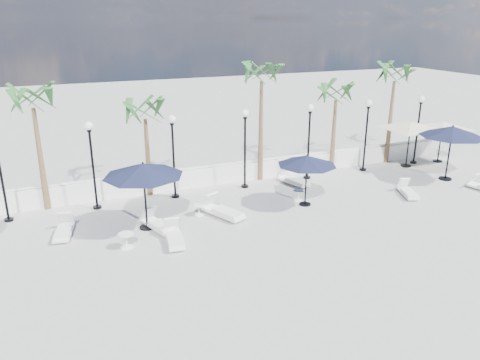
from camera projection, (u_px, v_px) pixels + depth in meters
name	position (u px, v px, depth m)	size (l,w,h in m)	color
ground	(314.00, 243.00, 17.26)	(100.00, 100.00, 0.00)	#9D9E99
balustrade	(237.00, 172.00, 23.65)	(26.00, 0.30, 1.01)	white
lamppost_1	(92.00, 153.00, 19.57)	(0.36, 0.36, 3.84)	black
lamppost_2	(173.00, 145.00, 20.84)	(0.36, 0.36, 3.84)	black
lamppost_3	(245.00, 138.00, 22.11)	(0.36, 0.36, 3.84)	black
lamppost_4	(309.00, 131.00, 23.38)	(0.36, 0.36, 3.84)	black
lamppost_5	(367.00, 125.00, 24.65)	(0.36, 0.36, 3.84)	black
lamppost_6	(419.00, 120.00, 25.92)	(0.36, 0.36, 3.84)	black
palm_0	(33.00, 105.00, 18.87)	(2.60, 2.60, 5.50)	brown
palm_1	(145.00, 115.00, 20.76)	(2.60, 2.60, 4.70)	brown
palm_2	(262.00, 78.00, 22.38)	(2.60, 2.60, 6.10)	brown
palm_3	(336.00, 97.00, 24.33)	(2.60, 2.60, 4.90)	brown
palm_4	(395.00, 79.00, 25.42)	(2.60, 2.60, 5.70)	brown
lounger_0	(174.00, 237.00, 17.19)	(0.81, 1.87, 0.68)	white
lounger_1	(64.00, 230.00, 17.78)	(0.90, 1.82, 0.65)	white
lounger_2	(158.00, 224.00, 18.27)	(1.10, 1.90, 0.68)	white
lounger_3	(293.00, 180.00, 23.27)	(1.12, 1.96, 0.70)	white
lounger_4	(223.00, 211.00, 19.46)	(1.44, 2.16, 0.78)	white
lounger_5	(408.00, 191.00, 21.76)	(1.10, 1.74, 0.62)	white
side_table_0	(126.00, 239.00, 16.76)	(0.57, 0.57, 0.56)	white
side_table_1	(199.00, 209.00, 19.56)	(0.48, 0.48, 0.47)	white
side_table_2	(299.00, 194.00, 21.15)	(0.50, 0.50, 0.49)	white
parasol_navy_left	(143.00, 170.00, 17.68)	(3.09, 3.09, 2.73)	black
parasol_navy_mid	(307.00, 161.00, 20.10)	(2.59, 2.59, 2.32)	black
parasol_navy_right	(452.00, 132.00, 23.22)	(3.18, 3.18, 2.85)	black
parasol_cream_sq_a	(411.00, 122.00, 25.36)	(5.54, 5.54, 2.72)	black
parasol_cream_sq_b	(443.00, 122.00, 26.26)	(5.02, 5.02, 2.51)	black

